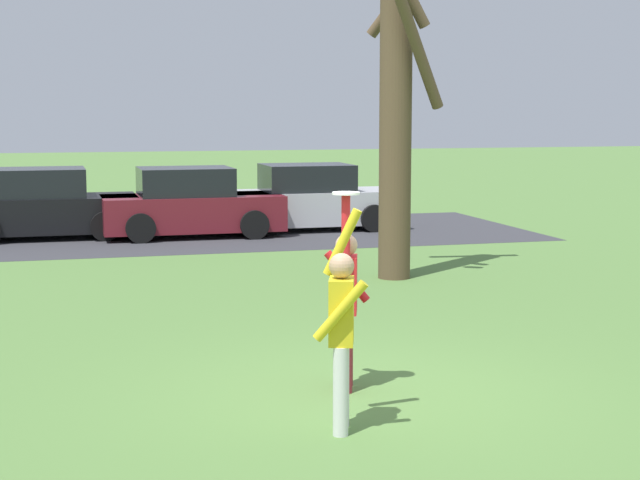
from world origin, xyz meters
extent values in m
plane|color=#567F3D|center=(0.00, 0.00, 0.00)|extent=(120.00, 120.00, 0.00)
cylinder|color=maroon|center=(-0.09, 0.30, 0.41)|extent=(0.14, 0.14, 0.82)
cylinder|color=maroon|center=(-0.18, 0.05, 0.41)|extent=(0.14, 0.14, 0.82)
cube|color=red|center=(-0.13, 0.18, 1.12)|extent=(0.32, 0.41, 0.60)
sphere|color=tan|center=(-0.13, 0.18, 1.53)|extent=(0.23, 0.23, 0.23)
cylinder|color=red|center=(-0.06, 0.39, 1.17)|extent=(0.48, 0.23, 0.58)
cylinder|color=red|center=(-0.21, -0.04, 1.75)|extent=(0.09, 0.09, 0.66)
cylinder|color=silver|center=(-0.62, -1.27, 0.41)|extent=(0.14, 0.14, 0.82)
cylinder|color=silver|center=(-0.54, -1.02, 0.41)|extent=(0.14, 0.14, 0.82)
cube|color=gold|center=(-0.58, -1.14, 1.12)|extent=(0.32, 0.41, 0.60)
sphere|color=tan|center=(-0.58, -1.14, 1.53)|extent=(0.23, 0.23, 0.23)
cylinder|color=gold|center=(-0.65, -1.36, 1.17)|extent=(0.48, 0.23, 0.58)
cylinder|color=gold|center=(-0.51, -0.93, 1.72)|extent=(0.35, 0.18, 0.65)
cylinder|color=white|center=(-0.21, -0.04, 2.09)|extent=(0.28, 0.28, 0.02)
cube|color=black|center=(-3.12, 14.00, 0.55)|extent=(4.10, 1.80, 0.80)
cube|color=black|center=(-3.27, 14.00, 1.27)|extent=(2.10, 1.64, 0.64)
cylinder|color=black|center=(-1.85, 14.91, 0.33)|extent=(0.66, 0.22, 0.66)
cylinder|color=black|center=(-1.85, 13.09, 0.33)|extent=(0.66, 0.22, 0.66)
cube|color=maroon|center=(0.15, 13.42, 0.55)|extent=(4.10, 1.80, 0.80)
cube|color=black|center=(0.00, 13.42, 1.27)|extent=(2.10, 1.64, 0.64)
cylinder|color=black|center=(1.42, 14.34, 0.33)|extent=(0.66, 0.22, 0.66)
cylinder|color=black|center=(1.42, 12.51, 0.33)|extent=(0.66, 0.22, 0.66)
cylinder|color=black|center=(-1.12, 14.34, 0.33)|extent=(0.66, 0.22, 0.66)
cylinder|color=black|center=(-1.12, 12.51, 0.33)|extent=(0.66, 0.22, 0.66)
cube|color=#BCBCC1|center=(3.17, 13.98, 0.55)|extent=(4.10, 1.80, 0.80)
cube|color=black|center=(3.02, 13.98, 1.27)|extent=(2.10, 1.64, 0.64)
cylinder|color=black|center=(4.45, 14.90, 0.33)|extent=(0.66, 0.22, 0.66)
cylinder|color=black|center=(4.45, 13.07, 0.33)|extent=(0.66, 0.22, 0.66)
cylinder|color=black|center=(1.90, 14.90, 0.33)|extent=(0.66, 0.22, 0.66)
cylinder|color=black|center=(1.90, 13.07, 0.33)|extent=(0.66, 0.22, 0.66)
cube|color=#38383D|center=(0.12, 13.65, 0.00)|extent=(16.02, 6.40, 0.01)
cylinder|color=brown|center=(2.71, 6.71, 3.23)|extent=(0.56, 0.56, 6.46)
cylinder|color=brown|center=(2.94, 6.26, 3.88)|extent=(1.15, 0.71, 1.93)
camera|label=1|loc=(-3.14, -9.77, 2.94)|focal=56.93mm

